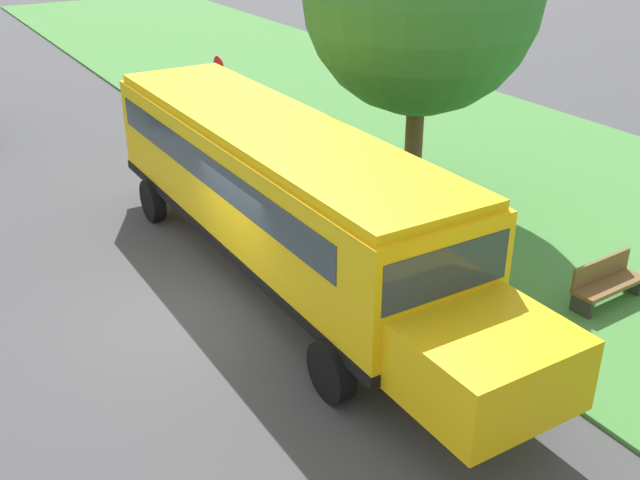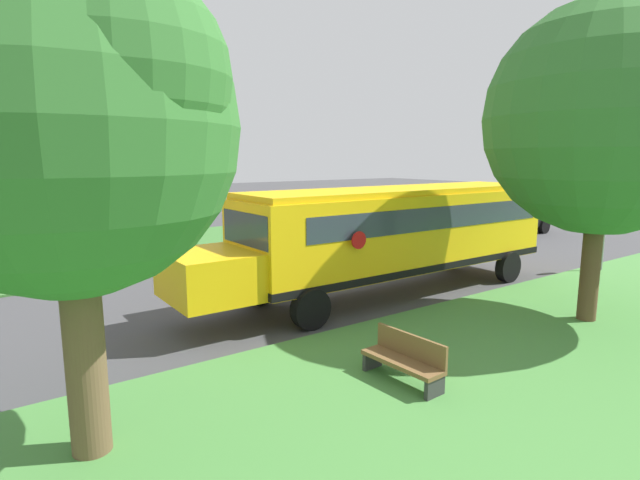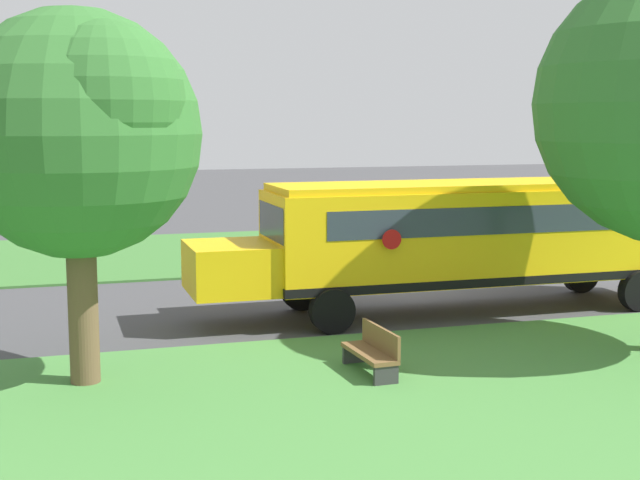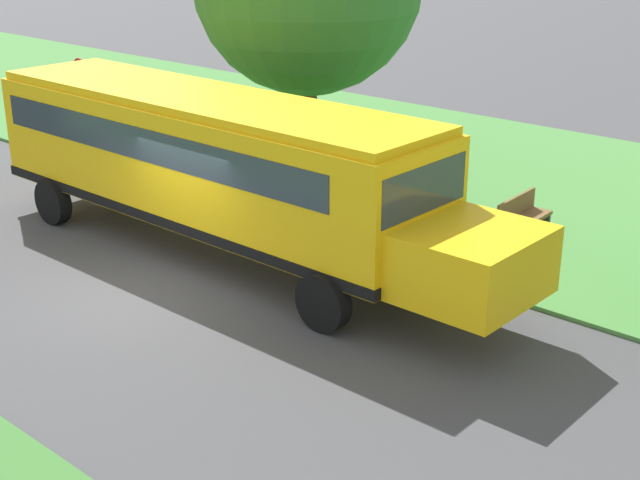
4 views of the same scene
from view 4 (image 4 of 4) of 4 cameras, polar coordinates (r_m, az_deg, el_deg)
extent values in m
plane|color=#424244|center=(16.48, -11.02, -3.30)|extent=(120.00, 120.00, 0.00)
cube|color=#47843D|center=(23.45, 8.58, 4.29)|extent=(12.00, 80.00, 0.08)
cube|color=yellow|center=(17.76, -7.34, 5.22)|extent=(2.50, 10.50, 2.20)
cube|color=yellow|center=(14.10, 9.72, -1.48)|extent=(2.20, 1.90, 1.10)
cube|color=yellow|center=(17.48, -7.52, 8.94)|extent=(2.35, 10.29, 0.16)
cube|color=black|center=(18.04, -7.20, 2.22)|extent=(2.54, 10.54, 0.20)
cube|color=#2D3842|center=(17.86, -8.05, 6.81)|extent=(2.53, 9.24, 0.64)
cube|color=#2D3842|center=(14.27, 6.58, 3.29)|extent=(2.25, 0.12, 0.80)
cylinder|color=red|center=(16.78, 2.92, 4.97)|extent=(0.03, 0.44, 0.44)
cylinder|color=black|center=(16.40, 6.00, -1.23)|extent=(0.30, 1.00, 1.00)
cylinder|color=black|center=(14.60, 0.22, -4.00)|extent=(0.30, 1.00, 1.00)
cylinder|color=black|center=(21.65, -11.16, 4.00)|extent=(0.30, 1.00, 1.00)
cylinder|color=black|center=(20.32, -16.71, 2.38)|extent=(0.30, 1.00, 1.00)
cylinder|color=brown|center=(22.28, -0.76, 7.40)|extent=(0.44, 0.44, 2.90)
cylinder|color=gray|center=(25.26, -14.81, 7.40)|extent=(0.08, 0.08, 2.10)
cylinder|color=red|center=(25.00, -15.10, 10.40)|extent=(0.03, 0.68, 0.68)
cube|color=brown|center=(18.97, 12.97, 1.27)|extent=(1.62, 0.58, 0.08)
cube|color=brown|center=(18.98, 12.44, 2.13)|extent=(1.60, 0.14, 0.44)
cube|color=#333333|center=(18.41, 11.89, 0.02)|extent=(0.10, 0.45, 0.45)
cube|color=#333333|center=(19.68, 13.88, 1.21)|extent=(0.10, 0.45, 0.45)
camera|label=1|loc=(4.98, 36.32, 25.41)|focal=42.00mm
camera|label=2|loc=(22.11, 35.97, 10.28)|focal=28.00mm
camera|label=3|loc=(30.85, 37.14, 13.17)|focal=50.00mm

